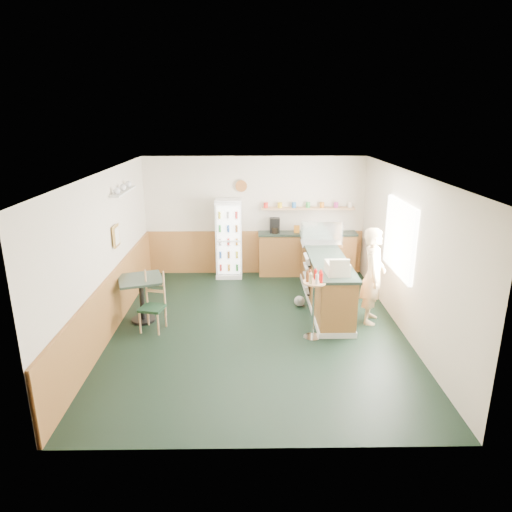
{
  "coord_description": "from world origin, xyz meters",
  "views": [
    {
      "loc": [
        -0.12,
        -7.24,
        3.58
      ],
      "look_at": [
        -0.0,
        0.6,
        1.14
      ],
      "focal_mm": 32.0,
      "sensor_mm": 36.0,
      "label": 1
    }
  ],
  "objects_px": {
    "cafe_table": "(141,291)",
    "cafe_chair": "(153,299)",
    "drinks_fridge": "(229,239)",
    "cash_register": "(337,268)",
    "display_case": "(321,234)",
    "shopkeeper": "(373,276)",
    "condiment_stand": "(314,295)"
  },
  "relations": [
    {
      "from": "display_case",
      "to": "shopkeeper",
      "type": "height_order",
      "value": "shopkeeper"
    },
    {
      "from": "display_case",
      "to": "cash_register",
      "type": "distance_m",
      "value": 1.8
    },
    {
      "from": "drinks_fridge",
      "to": "cafe_table",
      "type": "relative_size",
      "value": 1.89
    },
    {
      "from": "shopkeeper",
      "to": "cafe_table",
      "type": "relative_size",
      "value": 1.84
    },
    {
      "from": "drinks_fridge",
      "to": "shopkeeper",
      "type": "xyz_separation_m",
      "value": [
        2.64,
        -2.46,
        -0.02
      ]
    },
    {
      "from": "display_case",
      "to": "cafe_table",
      "type": "height_order",
      "value": "display_case"
    },
    {
      "from": "condiment_stand",
      "to": "cafe_table",
      "type": "bearing_deg",
      "value": 166.82
    },
    {
      "from": "cash_register",
      "to": "cafe_table",
      "type": "height_order",
      "value": "cash_register"
    },
    {
      "from": "drinks_fridge",
      "to": "cafe_table",
      "type": "xyz_separation_m",
      "value": [
        -1.46,
        -2.4,
        -0.31
      ]
    },
    {
      "from": "cash_register",
      "to": "cafe_table",
      "type": "xyz_separation_m",
      "value": [
        -3.4,
        0.36,
        -0.54
      ]
    },
    {
      "from": "cash_register",
      "to": "shopkeeper",
      "type": "bearing_deg",
      "value": 20.58
    },
    {
      "from": "drinks_fridge",
      "to": "condiment_stand",
      "type": "bearing_deg",
      "value": -63.92
    },
    {
      "from": "condiment_stand",
      "to": "cafe_table",
      "type": "height_order",
      "value": "condiment_stand"
    },
    {
      "from": "drinks_fridge",
      "to": "display_case",
      "type": "distance_m",
      "value": 2.2
    },
    {
      "from": "drinks_fridge",
      "to": "cash_register",
      "type": "relative_size",
      "value": 4.61
    },
    {
      "from": "drinks_fridge",
      "to": "display_case",
      "type": "bearing_deg",
      "value": -26.55
    },
    {
      "from": "cafe_chair",
      "to": "cafe_table",
      "type": "bearing_deg",
      "value": 143.97
    },
    {
      "from": "drinks_fridge",
      "to": "shopkeeper",
      "type": "distance_m",
      "value": 3.61
    },
    {
      "from": "cash_register",
      "to": "shopkeeper",
      "type": "height_order",
      "value": "shopkeeper"
    },
    {
      "from": "cafe_table",
      "to": "shopkeeper",
      "type": "bearing_deg",
      "value": -0.9
    },
    {
      "from": "cafe_table",
      "to": "cafe_chair",
      "type": "relative_size",
      "value": 0.91
    },
    {
      "from": "shopkeeper",
      "to": "cafe_chair",
      "type": "height_order",
      "value": "shopkeeper"
    },
    {
      "from": "display_case",
      "to": "condiment_stand",
      "type": "distance_m",
      "value": 2.22
    },
    {
      "from": "drinks_fridge",
      "to": "cafe_chair",
      "type": "bearing_deg",
      "value": -114.07
    },
    {
      "from": "display_case",
      "to": "cafe_table",
      "type": "bearing_deg",
      "value": -157.19
    },
    {
      "from": "display_case",
      "to": "cafe_chair",
      "type": "distance_m",
      "value": 3.65
    },
    {
      "from": "cafe_table",
      "to": "cafe_chair",
      "type": "height_order",
      "value": "cafe_chair"
    },
    {
      "from": "cash_register",
      "to": "shopkeeper",
      "type": "distance_m",
      "value": 0.8
    },
    {
      "from": "cash_register",
      "to": "cafe_chair",
      "type": "bearing_deg",
      "value": 176.07
    },
    {
      "from": "cash_register",
      "to": "cafe_chair",
      "type": "xyz_separation_m",
      "value": [
        -3.14,
        0.07,
        -0.58
      ]
    },
    {
      "from": "cafe_chair",
      "to": "display_case",
      "type": "bearing_deg",
      "value": 41.02
    },
    {
      "from": "drinks_fridge",
      "to": "display_case",
      "type": "height_order",
      "value": "drinks_fridge"
    }
  ]
}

